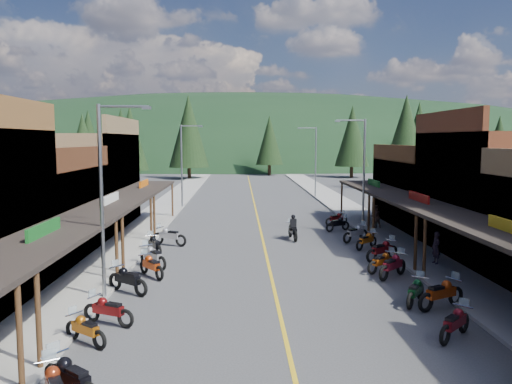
{
  "coord_description": "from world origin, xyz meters",
  "views": [
    {
      "loc": [
        -1.5,
        -26.19,
        6.59
      ],
      "look_at": [
        -0.39,
        7.92,
        3.0
      ],
      "focal_mm": 35.0,
      "sensor_mm": 36.0,
      "label": 1
    }
  ],
  "objects": [
    {
      "name": "pine_0",
      "position": [
        -40.0,
        62.0,
        6.48
      ],
      "size": [
        5.04,
        5.04,
        11.0
      ],
      "color": "black",
      "rests_on": "ground"
    },
    {
      "name": "bike_east_12",
      "position": [
        5.96,
        11.59,
        0.57
      ],
      "size": [
        2.08,
        1.52,
        1.14
      ],
      "primitive_type": null,
      "rotation": [
        0.0,
        0.0,
        -1.09
      ],
      "color": "maroon",
      "rests_on": "ground"
    },
    {
      "name": "bike_east_9",
      "position": [
        6.16,
        3.22,
        0.58
      ],
      "size": [
        1.95,
        1.84,
        1.15
      ],
      "primitive_type": null,
      "rotation": [
        0.0,
        0.0,
        -0.84
      ],
      "color": "#B9560D",
      "rests_on": "ground"
    },
    {
      "name": "pine_9",
      "position": [
        24.0,
        45.0,
        6.38
      ],
      "size": [
        4.93,
        4.93,
        10.8
      ],
      "color": "black",
      "rests_on": "ground"
    },
    {
      "name": "shop_east_2",
      "position": [
        13.78,
        1.7,
        3.52
      ],
      "size": [
        10.9,
        9.0,
        8.2
      ],
      "color": "#562B19",
      "rests_on": "ground"
    },
    {
      "name": "bike_west_5",
      "position": [
        -6.34,
        -5.15,
        0.67
      ],
      "size": [
        2.32,
        2.04,
        1.33
      ],
      "primitive_type": null,
      "rotation": [
        0.0,
        0.0,
        0.92
      ],
      "color": "black",
      "rests_on": "ground"
    },
    {
      "name": "pine_2",
      "position": [
        -10.0,
        58.0,
        7.99
      ],
      "size": [
        6.72,
        6.72,
        14.0
      ],
      "color": "black",
      "rests_on": "ground"
    },
    {
      "name": "pine_6",
      "position": [
        46.0,
        64.0,
        6.48
      ],
      "size": [
        5.04,
        5.04,
        11.0
      ],
      "color": "black",
      "rests_on": "ground"
    },
    {
      "name": "bike_east_6",
      "position": [
        5.79,
        -3.12,
        0.66
      ],
      "size": [
        2.21,
        2.17,
        1.33
      ],
      "primitive_type": null,
      "rotation": [
        0.0,
        0.0,
        -0.8
      ],
      "color": "maroon",
      "rests_on": "ground"
    },
    {
      "name": "sidewalk_east",
      "position": [
        8.7,
        20.0,
        0.07
      ],
      "size": [
        3.4,
        94.0,
        0.15
      ],
      "primitive_type": "cube",
      "color": "gray",
      "rests_on": "ground"
    },
    {
      "name": "bike_west_6",
      "position": [
        -5.76,
        -2.63,
        0.62
      ],
      "size": [
        1.9,
        2.15,
        1.24
      ],
      "primitive_type": null,
      "rotation": [
        0.0,
        0.0,
        0.66
      ],
      "color": "#AB340C",
      "rests_on": "ground"
    },
    {
      "name": "rider_on_bike",
      "position": [
        1.99,
        6.16,
        0.69
      ],
      "size": [
        1.0,
        2.34,
        1.73
      ],
      "rotation": [
        0.0,
        0.0,
        0.11
      ],
      "color": "black",
      "rests_on": "ground"
    },
    {
      "name": "streetlight_3",
      "position": [
        6.95,
        30.0,
        4.46
      ],
      "size": [
        2.16,
        0.18,
        8.0
      ],
      "color": "gray",
      "rests_on": "ground"
    },
    {
      "name": "pine_5",
      "position": [
        34.0,
        72.0,
        7.99
      ],
      "size": [
        6.72,
        6.72,
        14.0
      ],
      "color": "black",
      "rests_on": "ground"
    },
    {
      "name": "bike_east_3",
      "position": [
        5.6,
        -10.49,
        0.6
      ],
      "size": [
        2.0,
        1.96,
        1.2
      ],
      "primitive_type": null,
      "rotation": [
        0.0,
        0.0,
        -0.81
      ],
      "color": "maroon",
      "rests_on": "ground"
    },
    {
      "name": "bike_east_11",
      "position": [
        5.56,
        9.11,
        0.59
      ],
      "size": [
        2.13,
        1.61,
        1.18
      ],
      "primitive_type": null,
      "rotation": [
        0.0,
        0.0,
        -1.06
      ],
      "color": "black",
      "rests_on": "ground"
    },
    {
      "name": "ridge_hill",
      "position": [
        0.0,
        135.0,
        0.0
      ],
      "size": [
        310.0,
        140.0,
        60.0
      ],
      "primitive_type": "ellipsoid",
      "color": "black",
      "rests_on": "ground"
    },
    {
      "name": "streetlight_0",
      "position": [
        -6.95,
        -6.0,
        4.46
      ],
      "size": [
        2.16,
        0.18,
        8.0
      ],
      "color": "gray",
      "rests_on": "ground"
    },
    {
      "name": "shop_east_3",
      "position": [
        13.75,
        11.3,
        2.53
      ],
      "size": [
        10.9,
        10.2,
        6.2
      ],
      "color": "#4C2D16",
      "rests_on": "ground"
    },
    {
      "name": "ground",
      "position": [
        0.0,
        0.0,
        0.0
      ],
      "size": [
        220.0,
        220.0,
        0.0
      ],
      "primitive_type": "plane",
      "color": "#38383A",
      "rests_on": "ground"
    },
    {
      "name": "pedestrian_east_b",
      "position": [
        8.45,
        9.57,
        0.99
      ],
      "size": [
        0.93,
        0.71,
        1.68
      ],
      "primitive_type": "imported",
      "rotation": [
        0.0,
        0.0,
        3.47
      ],
      "color": "#503932",
      "rests_on": "sidewalk_east"
    },
    {
      "name": "sidewalk_west",
      "position": [
        -8.7,
        20.0,
        0.07
      ],
      "size": [
        3.4,
        94.0,
        0.15
      ],
      "primitive_type": "cube",
      "color": "gray",
      "rests_on": "ground"
    },
    {
      "name": "bike_west_3",
      "position": [
        -6.49,
        -10.54,
        0.56
      ],
      "size": [
        1.96,
        1.7,
        1.12
      ],
      "primitive_type": null,
      "rotation": [
        0.0,
        0.0,
        0.92
      ],
      "color": "#974D0A",
      "rests_on": "ground"
    },
    {
      "name": "bike_west_8",
      "position": [
        -6.42,
        2.16,
        0.61
      ],
      "size": [
        1.64,
        2.23,
        1.22
      ],
      "primitive_type": null,
      "rotation": [
        0.0,
        0.0,
        0.49
      ],
      "color": "black",
      "rests_on": "ground"
    },
    {
      "name": "bike_east_5",
      "position": [
        5.52,
        -6.98,
        0.59
      ],
      "size": [
        1.76,
        2.1,
        1.19
      ],
      "primitive_type": null,
      "rotation": [
        0.0,
        0.0,
        -0.61
      ],
      "color": "#0B3917",
      "rests_on": "ground"
    },
    {
      "name": "streetlight_1",
      "position": [
        -6.95,
        22.0,
        4.46
      ],
      "size": [
        2.16,
        0.18,
        8.0
      ],
      "color": "gray",
      "rests_on": "ground"
    },
    {
      "name": "bike_east_7",
      "position": [
        5.59,
        -2.09,
        0.58
      ],
      "size": [
        2.07,
        1.71,
        1.16
      ],
      "primitive_type": null,
      "rotation": [
        0.0,
        0.0,
        -0.97
      ],
      "color": "#AB460C",
      "rests_on": "ground"
    },
    {
      "name": "pine_8",
      "position": [
        -22.0,
        40.0,
        5.98
      ],
      "size": [
        4.48,
        4.48,
        10.0
      ],
      "color": "black",
      "rests_on": "ground"
    },
    {
      "name": "pine_1",
      "position": [
        -24.0,
        70.0,
        7.24
      ],
      "size": [
        5.88,
        5.88,
        12.5
      ],
      "color": "black",
      "rests_on": "ground"
    },
    {
      "name": "bike_east_8",
      "position": [
        6.25,
        0.2,
        0.66
      ],
      "size": [
        2.37,
        1.86,
        1.32
      ],
      "primitive_type": null,
      "rotation": [
        0.0,
        0.0,
        -1.02
      ],
      "color": "maroon",
      "rests_on": "ground"
    },
    {
      "name": "shop_west_2",
      "position": [
        -13.75,
        1.7,
        2.53
      ],
      "size": [
        10.9,
        9.0,
        6.2
      ],
      "color": "#3F2111",
      "rests_on": "ground"
    },
    {
      "name": "bike_west_9",
      "position": [
        -5.9,
        4.57,
        0.67
      ],
      "size": [
        2.45,
        1.73,
        1.34
      ],
      "primitive_type": null,
      "rotation": [
        0.0,
        0.0,
        1.12
      ],
      "color": "#A2A1A6",
      "rests_on": "ground"
    },
    {
      "name": "pine_4",
      "position": [
        18.0,
        60.0,
        7.24
      ],
      "size": [
        5.88,
        5.88,
        12.5
      ],
      "color": "black",
      "rests_on": "ground"
    },
    {
      "name": "bike_west_2",
      "position": [
        -5.77,
        -14.08,
        0.66
      ],
      "size": [
        2.28,
        2.08,
        1.33
      ],
      "primitive_type": null,
      "rotation": [
        0.0,
        0.0,
        0.88
      ],
      "color": "black",
      "rests_on": "ground"
    },
    {
      "name": "centerline",
      "position": [
        0.0,
        20.0,
        0.01
      ],
      "size": [
        0.15,
        90.0,
        0.01
      ],
      "primitive_type": "cube",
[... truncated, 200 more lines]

